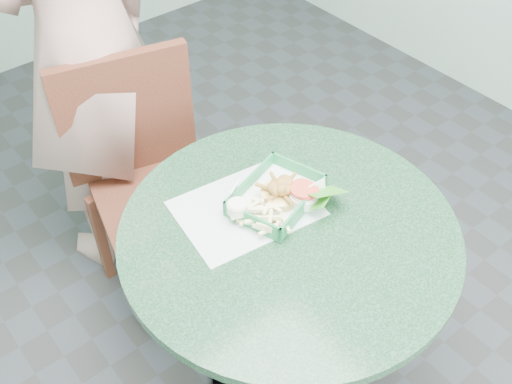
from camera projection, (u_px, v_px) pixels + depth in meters
floor at (281, 376)px, 2.11m from camera, size 4.00×5.00×0.02m
cafe_table at (287, 273)px, 1.70m from camera, size 0.90×0.90×0.75m
dining_chair at (151, 169)px, 2.09m from camera, size 0.47×0.47×0.93m
placemat at (246, 213)px, 1.64m from camera, size 0.40×0.32×0.00m
food_basket at (276, 203)px, 1.64m from camera, size 0.25×0.18×0.05m
crab_sandwich at (281, 195)px, 1.62m from camera, size 0.11×0.11×0.07m
fries_pile at (254, 217)px, 1.58m from camera, size 0.13×0.14×0.04m
sauce_ramekin at (232, 203)px, 1.60m from camera, size 0.06×0.06×0.03m
garnish_cup at (306, 205)px, 1.60m from camera, size 0.13×0.12×0.05m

